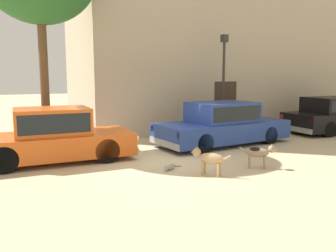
{
  "coord_description": "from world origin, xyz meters",
  "views": [
    {
      "loc": [
        -4.11,
        -8.49,
        2.3
      ],
      "look_at": [
        0.21,
        0.2,
        0.9
      ],
      "focal_mm": 36.66,
      "sensor_mm": 36.0,
      "label": 1
    }
  ],
  "objects": [
    {
      "name": "street_lamp",
      "position": [
        3.65,
        2.36,
        2.47
      ],
      "size": [
        0.22,
        0.22,
        3.86
      ],
      "color": "#2D2B28",
      "rests_on": "ground_plane"
    },
    {
      "name": "stray_cat",
      "position": [
        -0.36,
        -1.08,
        0.07
      ],
      "size": [
        0.6,
        0.39,
        0.16
      ],
      "rotation": [
        0.0,
        0.0,
        3.74
      ],
      "color": "gray",
      "rests_on": "ground_plane"
    },
    {
      "name": "apartment_block",
      "position": [
        6.81,
        5.91,
        4.95
      ],
      "size": [
        15.77,
        5.22,
        9.89
      ],
      "color": "tan",
      "rests_on": "ground_plane"
    },
    {
      "name": "parked_sedan_second",
      "position": [
        2.73,
        1.06,
        0.71
      ],
      "size": [
        4.93,
        2.18,
        1.45
      ],
      "rotation": [
        0.0,
        0.0,
        0.08
      ],
      "color": "navy",
      "rests_on": "ground_plane"
    },
    {
      "name": "ground_plane",
      "position": [
        0.0,
        0.0,
        0.0
      ],
      "size": [
        80.0,
        80.0,
        0.0
      ],
      "primitive_type": "plane",
      "color": "#CCB78E"
    },
    {
      "name": "parked_sedan_third",
      "position": [
        8.47,
        1.1,
        0.74
      ],
      "size": [
        4.7,
        2.11,
        1.47
      ],
      "rotation": [
        0.0,
        0.0,
        -0.06
      ],
      "color": "black",
      "rests_on": "ground_plane"
    },
    {
      "name": "stray_dog_spotted",
      "position": [
        0.23,
        -1.89,
        0.41
      ],
      "size": [
        0.67,
        0.85,
        0.66
      ],
      "rotation": [
        0.0,
        0.0,
        2.22
      ],
      "color": "tan",
      "rests_on": "ground_plane"
    },
    {
      "name": "parked_sedan_nearest",
      "position": [
        -2.8,
        1.11,
        0.72
      ],
      "size": [
        4.37,
        1.91,
        1.47
      ],
      "rotation": [
        0.0,
        0.0,
        -0.04
      ],
      "color": "#D15619",
      "rests_on": "ground_plane"
    },
    {
      "name": "stray_dog_tan",
      "position": [
        1.73,
        -1.94,
        0.41
      ],
      "size": [
        0.79,
        0.66,
        0.63
      ],
      "rotation": [
        0.0,
        0.0,
        5.6
      ],
      "color": "#997F60",
      "rests_on": "ground_plane"
    }
  ]
}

